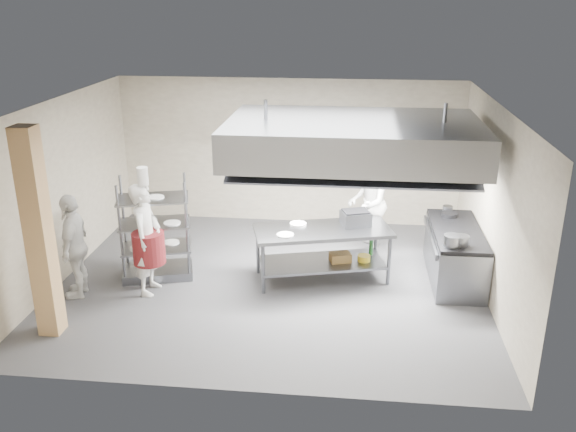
# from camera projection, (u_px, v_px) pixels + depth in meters

# --- Properties ---
(floor) EXTENTS (7.00, 7.00, 0.00)m
(floor) POSITION_uv_depth(u_px,v_px,m) (270.00, 282.00, 10.27)
(floor) COLOR #2E2E30
(floor) RESTS_ON ground
(ceiling) EXTENTS (7.00, 7.00, 0.00)m
(ceiling) POSITION_uv_depth(u_px,v_px,m) (268.00, 104.00, 9.23)
(ceiling) COLOR silver
(ceiling) RESTS_ON wall_back
(wall_back) EXTENTS (7.00, 0.00, 7.00)m
(wall_back) POSITION_uv_depth(u_px,v_px,m) (289.00, 152.00, 12.55)
(wall_back) COLOR gray
(wall_back) RESTS_ON ground
(wall_left) EXTENTS (0.00, 6.00, 6.00)m
(wall_left) POSITION_uv_depth(u_px,v_px,m) (61.00, 191.00, 10.11)
(wall_left) COLOR gray
(wall_left) RESTS_ON ground
(wall_right) EXTENTS (0.00, 6.00, 6.00)m
(wall_right) POSITION_uv_depth(u_px,v_px,m) (494.00, 206.00, 9.40)
(wall_right) COLOR gray
(wall_right) RESTS_ON ground
(column) EXTENTS (0.30, 0.30, 3.00)m
(column) POSITION_uv_depth(u_px,v_px,m) (39.00, 235.00, 8.28)
(column) COLOR tan
(column) RESTS_ON floor
(exhaust_hood) EXTENTS (4.00, 2.50, 0.60)m
(exhaust_hood) POSITION_uv_depth(u_px,v_px,m) (353.00, 139.00, 9.68)
(exhaust_hood) COLOR gray
(exhaust_hood) RESTS_ON ceiling
(hood_strip_a) EXTENTS (1.60, 0.12, 0.04)m
(hood_strip_a) POSITION_uv_depth(u_px,v_px,m) (297.00, 157.00, 9.88)
(hood_strip_a) COLOR white
(hood_strip_a) RESTS_ON exhaust_hood
(hood_strip_b) EXTENTS (1.60, 0.12, 0.04)m
(hood_strip_b) POSITION_uv_depth(u_px,v_px,m) (409.00, 160.00, 9.70)
(hood_strip_b) COLOR white
(hood_strip_b) RESTS_ON exhaust_hood
(wall_shelf) EXTENTS (1.50, 0.28, 0.04)m
(wall_shelf) POSITION_uv_depth(u_px,v_px,m) (377.00, 156.00, 12.22)
(wall_shelf) COLOR gray
(wall_shelf) RESTS_ON wall_back
(island) EXTENTS (2.42, 1.49, 0.91)m
(island) POSITION_uv_depth(u_px,v_px,m) (322.00, 254.00, 10.25)
(island) COLOR gray
(island) RESTS_ON floor
(island_worktop) EXTENTS (2.42, 1.49, 0.06)m
(island_worktop) POSITION_uv_depth(u_px,v_px,m) (323.00, 230.00, 10.11)
(island_worktop) COLOR gray
(island_worktop) RESTS_ON island
(island_undershelf) EXTENTS (2.22, 1.35, 0.04)m
(island_undershelf) POSITION_uv_depth(u_px,v_px,m) (322.00, 262.00, 10.31)
(island_undershelf) COLOR slate
(island_undershelf) RESTS_ON island
(pass_rack) EXTENTS (1.30, 0.96, 1.74)m
(pass_rack) POSITION_uv_depth(u_px,v_px,m) (155.00, 229.00, 10.22)
(pass_rack) COLOR slate
(pass_rack) RESTS_ON floor
(cooking_range) EXTENTS (0.80, 2.00, 0.84)m
(cooking_range) POSITION_uv_depth(u_px,v_px,m) (455.00, 255.00, 10.28)
(cooking_range) COLOR gray
(cooking_range) RESTS_ON floor
(range_top) EXTENTS (0.78, 1.96, 0.06)m
(range_top) POSITION_uv_depth(u_px,v_px,m) (457.00, 231.00, 10.12)
(range_top) COLOR black
(range_top) RESTS_ON cooking_range
(chef_head) EXTENTS (0.46, 0.68, 1.84)m
(chef_head) POSITION_uv_depth(u_px,v_px,m) (147.00, 239.00, 9.66)
(chef_head) COLOR silver
(chef_head) RESTS_ON floor
(chef_line) EXTENTS (0.82, 1.00, 1.94)m
(chef_line) POSITION_uv_depth(u_px,v_px,m) (367.00, 202.00, 11.17)
(chef_line) COLOR silver
(chef_line) RESTS_ON floor
(chef_plating) EXTENTS (0.55, 1.04, 1.70)m
(chef_plating) POSITION_uv_depth(u_px,v_px,m) (75.00, 246.00, 9.58)
(chef_plating) COLOR silver
(chef_plating) RESTS_ON floor
(griddle) EXTENTS (0.56, 0.49, 0.23)m
(griddle) POSITION_uv_depth(u_px,v_px,m) (355.00, 218.00, 10.24)
(griddle) COLOR slate
(griddle) RESTS_ON island_worktop
(wicker_basket) EXTENTS (0.40, 0.33, 0.15)m
(wicker_basket) POSITION_uv_depth(u_px,v_px,m) (340.00, 257.00, 10.27)
(wicker_basket) COLOR brown
(wicker_basket) RESTS_ON island_undershelf
(stockpot) EXTENTS (0.27, 0.27, 0.19)m
(stockpot) POSITION_uv_depth(u_px,v_px,m) (452.00, 241.00, 9.39)
(stockpot) COLOR gray
(stockpot) RESTS_ON range_top
(plate_stack) EXTENTS (0.28, 0.28, 0.05)m
(plate_stack) POSITION_uv_depth(u_px,v_px,m) (156.00, 246.00, 10.32)
(plate_stack) COLOR white
(plate_stack) RESTS_ON pass_rack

